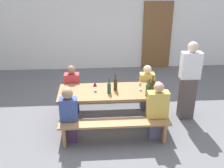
# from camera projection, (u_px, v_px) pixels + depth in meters

# --- Properties ---
(ground_plane) EXTENTS (24.00, 24.00, 0.00)m
(ground_plane) POSITION_uv_depth(u_px,v_px,m) (112.00, 122.00, 5.75)
(ground_plane) COLOR slate
(back_wall) EXTENTS (14.00, 0.20, 3.20)m
(back_wall) POSITION_uv_depth(u_px,v_px,m) (104.00, 18.00, 8.23)
(back_wall) COLOR white
(back_wall) RESTS_ON ground
(wooden_door) EXTENTS (0.90, 0.06, 2.10)m
(wooden_door) POSITION_uv_depth(u_px,v_px,m) (157.00, 36.00, 8.43)
(wooden_door) COLOR brown
(wooden_door) RESTS_ON ground
(tasting_table) EXTENTS (2.17, 0.82, 0.75)m
(tasting_table) POSITION_uv_depth(u_px,v_px,m) (112.00, 94.00, 5.48)
(tasting_table) COLOR olive
(tasting_table) RESTS_ON ground
(bench_near) EXTENTS (2.07, 0.30, 0.45)m
(bench_near) POSITION_uv_depth(u_px,v_px,m) (115.00, 126.00, 4.96)
(bench_near) COLOR #9E7247
(bench_near) RESTS_ON ground
(bench_far) EXTENTS (2.07, 0.30, 0.45)m
(bench_far) POSITION_uv_depth(u_px,v_px,m) (110.00, 93.00, 6.26)
(bench_far) COLOR #9E7247
(bench_far) RESTS_ON ground
(wine_bottle_0) EXTENTS (0.08, 0.08, 0.35)m
(wine_bottle_0) POSITION_uv_depth(u_px,v_px,m) (115.00, 84.00, 5.43)
(wine_bottle_0) COLOR #332814
(wine_bottle_0) RESTS_ON tasting_table
(wine_bottle_1) EXTENTS (0.07, 0.07, 0.31)m
(wine_bottle_1) POSITION_uv_depth(u_px,v_px,m) (153.00, 85.00, 5.46)
(wine_bottle_1) COLOR #332814
(wine_bottle_1) RESTS_ON tasting_table
(wine_bottle_2) EXTENTS (0.07, 0.07, 0.30)m
(wine_bottle_2) POSITION_uv_depth(u_px,v_px,m) (149.00, 88.00, 5.32)
(wine_bottle_2) COLOR #332814
(wine_bottle_2) RESTS_ON tasting_table
(wine_bottle_3) EXTENTS (0.08, 0.08, 0.33)m
(wine_bottle_3) POSITION_uv_depth(u_px,v_px,m) (148.00, 90.00, 5.18)
(wine_bottle_3) COLOR #234C2D
(wine_bottle_3) RESTS_ON tasting_table
(wine_bottle_4) EXTENTS (0.07, 0.07, 0.33)m
(wine_bottle_4) POSITION_uv_depth(u_px,v_px,m) (154.00, 91.00, 5.15)
(wine_bottle_4) COLOR #332814
(wine_bottle_4) RESTS_ON tasting_table
(wine_bottle_5) EXTENTS (0.07, 0.07, 0.31)m
(wine_bottle_5) POSITION_uv_depth(u_px,v_px,m) (109.00, 88.00, 5.31)
(wine_bottle_5) COLOR #234C2D
(wine_bottle_5) RESTS_ON tasting_table
(wine_glass_0) EXTENTS (0.06, 0.06, 0.17)m
(wine_glass_0) POSITION_uv_depth(u_px,v_px,m) (140.00, 84.00, 5.46)
(wine_glass_0) COLOR silver
(wine_glass_0) RESTS_ON tasting_table
(wine_glass_1) EXTENTS (0.08, 0.08, 0.19)m
(wine_glass_1) POSITION_uv_depth(u_px,v_px,m) (95.00, 84.00, 5.41)
(wine_glass_1) COLOR silver
(wine_glass_1) RESTS_ON tasting_table
(seated_guest_near_0) EXTENTS (0.32, 0.24, 1.10)m
(seated_guest_near_0) POSITION_uv_depth(u_px,v_px,m) (69.00, 116.00, 4.97)
(seated_guest_near_0) COLOR #4B2F5A
(seated_guest_near_0) RESTS_ON ground
(seated_guest_near_1) EXTENTS (0.39, 0.24, 1.15)m
(seated_guest_near_1) POSITION_uv_depth(u_px,v_px,m) (157.00, 112.00, 5.07)
(seated_guest_near_1) COLOR #585371
(seated_guest_near_1) RESTS_ON ground
(seated_guest_far_0) EXTENTS (0.33, 0.24, 1.11)m
(seated_guest_far_0) POSITION_uv_depth(u_px,v_px,m) (73.00, 90.00, 5.99)
(seated_guest_far_0) COLOR navy
(seated_guest_far_0) RESTS_ON ground
(seated_guest_far_1) EXTENTS (0.32, 0.24, 1.07)m
(seated_guest_far_1) POSITION_uv_depth(u_px,v_px,m) (146.00, 89.00, 6.11)
(seated_guest_far_1) COLOR #505067
(seated_guest_far_1) RESTS_ON ground
(standing_host) EXTENTS (0.41, 0.24, 1.71)m
(standing_host) POSITION_uv_depth(u_px,v_px,m) (189.00, 82.00, 5.62)
(standing_host) COLOR #504440
(standing_host) RESTS_ON ground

